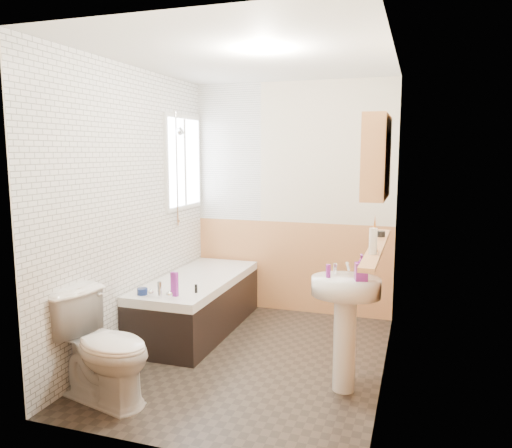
% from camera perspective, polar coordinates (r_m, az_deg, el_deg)
% --- Properties ---
extents(floor, '(2.80, 2.80, 0.00)m').
position_cam_1_polar(floor, '(4.44, -0.63, -15.13)').
color(floor, '#29231D').
rests_on(floor, ground).
extents(ceiling, '(2.80, 2.80, 0.00)m').
position_cam_1_polar(ceiling, '(4.14, -0.68, 18.53)').
color(ceiling, white).
rests_on(ceiling, ground).
extents(wall_back, '(2.20, 0.02, 2.50)m').
position_cam_1_polar(wall_back, '(5.45, 4.14, 2.85)').
color(wall_back, beige).
rests_on(wall_back, ground).
extents(wall_front, '(2.20, 0.02, 2.50)m').
position_cam_1_polar(wall_front, '(2.82, -9.92, -2.33)').
color(wall_front, beige).
rests_on(wall_front, ground).
extents(wall_left, '(0.02, 2.80, 2.50)m').
position_cam_1_polar(wall_left, '(4.58, -13.92, 1.60)').
color(wall_left, beige).
rests_on(wall_left, ground).
extents(wall_right, '(0.02, 2.80, 2.50)m').
position_cam_1_polar(wall_right, '(3.89, 15.00, 0.42)').
color(wall_right, beige).
rests_on(wall_right, ground).
extents(wainscot_right, '(0.01, 2.80, 1.00)m').
position_cam_1_polar(wainscot_right, '(4.06, 14.29, -10.10)').
color(wainscot_right, tan).
rests_on(wainscot_right, wall_right).
extents(wainscot_front, '(2.20, 0.01, 1.00)m').
position_cam_1_polar(wainscot_front, '(3.07, -9.36, -16.16)').
color(wainscot_front, tan).
rests_on(wainscot_front, wall_front).
extents(wainscot_back, '(2.20, 0.01, 1.00)m').
position_cam_1_polar(wainscot_back, '(5.55, 4.00, -4.90)').
color(wainscot_back, tan).
rests_on(wainscot_back, wall_back).
extents(tile_cladding_left, '(0.01, 2.80, 2.50)m').
position_cam_1_polar(tile_cladding_left, '(4.57, -13.68, 1.60)').
color(tile_cladding_left, white).
rests_on(tile_cladding_left, wall_left).
extents(tile_return_back, '(0.75, 0.01, 1.50)m').
position_cam_1_polar(tile_return_back, '(5.62, -3.13, 8.13)').
color(tile_return_back, white).
rests_on(tile_return_back, wall_back).
extents(window, '(0.03, 0.79, 0.99)m').
position_cam_1_polar(window, '(5.36, -8.22, 6.98)').
color(window, white).
rests_on(window, wall_left).
extents(bathtub, '(0.70, 1.69, 0.68)m').
position_cam_1_polar(bathtub, '(5.04, -6.70, -8.88)').
color(bathtub, black).
rests_on(bathtub, floor).
extents(shower_riser, '(0.10, 0.08, 1.15)m').
position_cam_1_polar(shower_riser, '(5.17, -8.96, 7.26)').
color(shower_riser, silver).
rests_on(shower_riser, wall_left).
extents(toilet, '(0.88, 0.62, 0.78)m').
position_cam_1_polar(toilet, '(3.79, -17.06, -13.40)').
color(toilet, white).
rests_on(toilet, floor).
extents(sink, '(0.50, 0.41, 0.97)m').
position_cam_1_polar(sink, '(3.75, 10.17, -9.71)').
color(sink, white).
rests_on(sink, floor).
extents(pine_shelf, '(0.10, 1.53, 0.03)m').
position_cam_1_polar(pine_shelf, '(3.72, 13.64, -2.58)').
color(pine_shelf, tan).
rests_on(pine_shelf, wall_right).
extents(medicine_cabinet, '(0.17, 0.66, 0.59)m').
position_cam_1_polar(medicine_cabinet, '(3.69, 13.60, 7.44)').
color(medicine_cabinet, tan).
rests_on(medicine_cabinet, wall_right).
extents(foam_can, '(0.07, 0.07, 0.17)m').
position_cam_1_polar(foam_can, '(3.37, 13.23, -1.93)').
color(foam_can, silver).
rests_on(foam_can, pine_shelf).
extents(green_bottle, '(0.05, 0.05, 0.25)m').
position_cam_1_polar(green_bottle, '(3.45, 13.39, -1.04)').
color(green_bottle, orange).
rests_on(green_bottle, pine_shelf).
extents(black_jar, '(0.07, 0.07, 0.04)m').
position_cam_1_polar(black_jar, '(4.09, 14.09, -1.10)').
color(black_jar, black).
rests_on(black_jar, pine_shelf).
extents(soap_bottle, '(0.13, 0.21, 0.09)m').
position_cam_1_polar(soap_bottle, '(3.61, 11.91, -5.67)').
color(soap_bottle, purple).
rests_on(soap_bottle, sink).
extents(clear_bottle, '(0.04, 0.04, 0.10)m').
position_cam_1_polar(clear_bottle, '(3.66, 8.26, -5.34)').
color(clear_bottle, purple).
rests_on(clear_bottle, sink).
extents(blue_gel, '(0.06, 0.04, 0.21)m').
position_cam_1_polar(blue_gel, '(4.34, -9.30, -6.81)').
color(blue_gel, purple).
rests_on(blue_gel, bathtub).
extents(cream_jar, '(0.09, 0.09, 0.06)m').
position_cam_1_polar(cream_jar, '(4.46, -12.85, -7.52)').
color(cream_jar, navy).
rests_on(cream_jar, bathtub).
extents(orange_bottle, '(0.03, 0.03, 0.08)m').
position_cam_1_polar(orange_bottle, '(4.43, -6.86, -7.34)').
color(orange_bottle, black).
rests_on(orange_bottle, bathtub).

